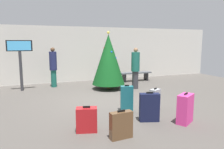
{
  "coord_description": "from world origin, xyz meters",
  "views": [
    {
      "loc": [
        -2.4,
        -6.88,
        2.03
      ],
      "look_at": [
        0.25,
        0.04,
        0.9
      ],
      "focal_mm": 33.91,
      "sensor_mm": 36.0,
      "label": 1
    }
  ],
  "objects": [
    {
      "name": "traveller_1",
      "position": [
        -1.49,
        2.98,
        0.96
      ],
      "size": [
        0.43,
        0.43,
        1.81
      ],
      "color": "#19594C",
      "rests_on": "ground_plane"
    },
    {
      "name": "suitcase_3",
      "position": [
        1.09,
        -1.45,
        0.31
      ],
      "size": [
        0.38,
        0.32,
        0.65
      ],
      "color": "#9EA0A5",
      "rests_on": "ground_plane"
    },
    {
      "name": "suitcase_1",
      "position": [
        0.38,
        -2.31,
        0.37
      ],
      "size": [
        0.54,
        0.35,
        0.77
      ],
      "color": "#141938",
      "rests_on": "ground_plane"
    },
    {
      "name": "suitcase_0",
      "position": [
        -0.7,
        -2.97,
        0.3
      ],
      "size": [
        0.5,
        0.2,
        0.63
      ],
      "color": "brown",
      "rests_on": "ground_plane"
    },
    {
      "name": "suitcase_2",
      "position": [
        1.16,
        -2.74,
        0.37
      ],
      "size": [
        0.57,
        0.49,
        0.78
      ],
      "color": "#E5388C",
      "rests_on": "ground_plane"
    },
    {
      "name": "holiday_tree",
      "position": [
        0.72,
        1.72,
        1.3
      ],
      "size": [
        1.43,
        1.43,
        2.5
      ],
      "color": "#4C3319",
      "rests_on": "ground_plane"
    },
    {
      "name": "ground_plane",
      "position": [
        0.0,
        0.0,
        0.0
      ],
      "size": [
        16.0,
        16.0,
        0.0
      ],
      "primitive_type": "plane",
      "color": "#514C47"
    },
    {
      "name": "flight_info_kiosk",
      "position": [
        -2.83,
        2.67,
        1.5
      ],
      "size": [
        1.0,
        0.13,
        2.12
      ],
      "color": "#333338",
      "rests_on": "ground_plane"
    },
    {
      "name": "traveller_0",
      "position": [
        1.84,
        1.34,
        0.95
      ],
      "size": [
        0.47,
        0.47,
        1.8
      ],
      "color": "#333338",
      "rests_on": "ground_plane"
    },
    {
      "name": "back_wall",
      "position": [
        0.0,
        4.06,
        1.42
      ],
      "size": [
        16.0,
        0.2,
        2.83
      ],
      "primitive_type": "cube",
      "color": "beige",
      "rests_on": "ground_plane"
    },
    {
      "name": "waiting_bench",
      "position": [
        2.69,
        2.97,
        0.37
      ],
      "size": [
        1.72,
        0.44,
        0.48
      ],
      "color": "#4C5159",
      "rests_on": "ground_plane"
    },
    {
      "name": "suitcase_4",
      "position": [
        0.16,
        -1.39,
        0.38
      ],
      "size": [
        0.41,
        0.3,
        0.8
      ],
      "color": "#19606B",
      "rests_on": "ground_plane"
    },
    {
      "name": "suitcase_5",
      "position": [
        -1.29,
        -2.37,
        0.28
      ],
      "size": [
        0.52,
        0.37,
        0.6
      ],
      "color": "#B2191E",
      "rests_on": "ground_plane"
    }
  ]
}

